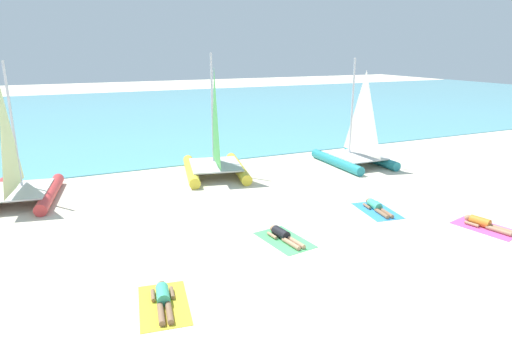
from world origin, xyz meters
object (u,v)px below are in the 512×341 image
at_px(sunbather_leftmost, 163,298).
at_px(sunbather_center_left, 283,235).
at_px(sunbather_center_right, 376,207).
at_px(towel_rightmost, 485,228).
at_px(sailboat_yellow, 215,158).
at_px(towel_center_right, 377,211).
at_px(sunbather_rightmost, 484,224).
at_px(towel_center_left, 285,240).
at_px(towel_leftmost, 164,305).
at_px(sailboat_teal, 356,150).
at_px(sailboat_red, 18,183).

relative_size(sunbather_leftmost, sunbather_center_left, 1.00).
height_order(sunbather_center_right, towel_rightmost, sunbather_center_right).
bearing_deg(sunbather_center_right, sunbather_center_left, -160.09).
relative_size(sailboat_yellow, towel_center_right, 2.89).
distance_m(sailboat_yellow, sunbather_leftmost, 10.57).
distance_m(sailboat_yellow, sunbather_center_left, 7.59).
bearing_deg(sunbather_rightmost, towel_center_right, 116.44).
relative_size(sailboat_yellow, towel_center_left, 2.89).
xyz_separation_m(towel_leftmost, sunbather_center_right, (8.40, 2.86, 0.13)).
height_order(sailboat_yellow, sunbather_leftmost, sailboat_yellow).
distance_m(sunbather_leftmost, towel_rightmost, 10.60).
height_order(towel_center_left, towel_rightmost, same).
xyz_separation_m(sailboat_yellow, sunbather_center_right, (3.83, -6.71, -0.69)).
height_order(sailboat_yellow, sailboat_teal, sailboat_yellow).
height_order(sunbather_leftmost, sunbather_rightmost, same).
xyz_separation_m(towel_center_right, towel_rightmost, (2.22, -2.70, 0.00)).
distance_m(sailboat_yellow, towel_center_left, 7.66).
distance_m(sailboat_red, sunbather_rightmost, 16.68).
bearing_deg(sunbather_center_left, towel_center_right, 2.18).
relative_size(sailboat_red, towel_center_right, 2.76).
bearing_deg(sunbather_center_left, sailboat_yellow, 78.79).
height_order(sunbather_center_left, towel_rightmost, sunbather_center_left).
distance_m(sunbather_center_left, towel_center_right, 4.30).
bearing_deg(towel_center_left, sailboat_red, 136.62).
xyz_separation_m(sailboat_yellow, towel_center_left, (-0.41, -7.61, -0.81)).
bearing_deg(towel_center_right, sunbather_leftmost, -161.97).
height_order(sunbather_center_left, sunbather_center_right, same).
relative_size(sunbather_center_left, sunbather_rightmost, 1.01).
bearing_deg(sunbather_center_left, sailboat_teal, 32.71).
relative_size(sailboat_teal, towel_center_right, 2.75).
xyz_separation_m(sailboat_yellow, towel_leftmost, (-4.58, -9.57, -0.81)).
bearing_deg(sailboat_yellow, sunbather_leftmost, -103.86).
relative_size(towel_center_left, sunbather_center_left, 1.21).
distance_m(sailboat_red, sunbather_center_right, 13.42).
height_order(towel_leftmost, sunbather_center_right, sunbather_center_right).
xyz_separation_m(sailboat_red, sunbather_center_left, (7.59, -7.12, -0.65)).
bearing_deg(towel_center_right, sailboat_red, 151.75).
bearing_deg(sunbather_center_left, sunbather_rightmost, -24.26).
relative_size(towel_center_left, sunbather_rightmost, 1.22).
bearing_deg(sunbather_center_right, sunbather_rightmost, -42.08).
relative_size(towel_leftmost, sunbather_rightmost, 1.22).
height_order(sailboat_teal, sunbather_leftmost, sailboat_teal).
relative_size(sailboat_red, sunbather_center_right, 3.35).
relative_size(sailboat_yellow, sunbather_center_left, 3.50).
relative_size(sailboat_yellow, sunbather_rightmost, 3.53).
relative_size(towel_center_left, towel_center_right, 1.00).
bearing_deg(sailboat_yellow, sailboat_red, -165.16).
distance_m(sailboat_teal, towel_rightmost, 8.46).
relative_size(sunbather_leftmost, sunbather_center_right, 1.00).
bearing_deg(towel_leftmost, sunbather_center_left, 26.02).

